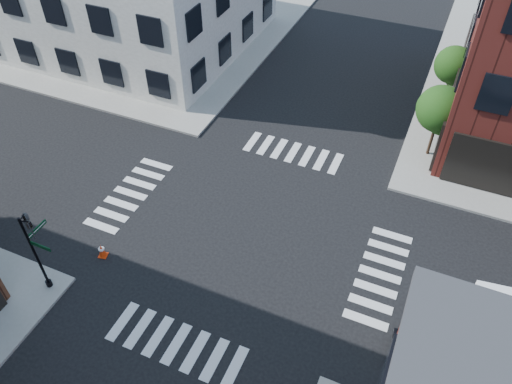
% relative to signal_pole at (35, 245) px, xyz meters
% --- Properties ---
extents(ground, '(120.00, 120.00, 0.00)m').
position_rel_signal_pole_xyz_m(ground, '(6.72, 6.68, -2.86)').
color(ground, black).
rests_on(ground, ground).
extents(sidewalk_nw, '(30.00, 30.00, 0.15)m').
position_rel_signal_pole_xyz_m(sidewalk_nw, '(-14.28, 27.68, -2.78)').
color(sidewalk_nw, gray).
rests_on(sidewalk_nw, ground).
extents(tree_near, '(2.69, 2.69, 4.49)m').
position_rel_signal_pole_xyz_m(tree_near, '(14.28, 16.65, 0.30)').
color(tree_near, black).
rests_on(tree_near, ground).
extents(tree_far, '(2.43, 2.43, 4.07)m').
position_rel_signal_pole_xyz_m(tree_far, '(14.28, 22.65, 0.02)').
color(tree_far, black).
rests_on(tree_far, ground).
extents(signal_pole, '(1.29, 1.24, 4.60)m').
position_rel_signal_pole_xyz_m(signal_pole, '(0.00, 0.00, 0.00)').
color(signal_pole, black).
rests_on(signal_pole, ground).
extents(traffic_cone, '(0.49, 0.49, 0.75)m').
position_rel_signal_pole_xyz_m(traffic_cone, '(1.02, 2.40, -2.49)').
color(traffic_cone, '#F7370A').
rests_on(traffic_cone, ground).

